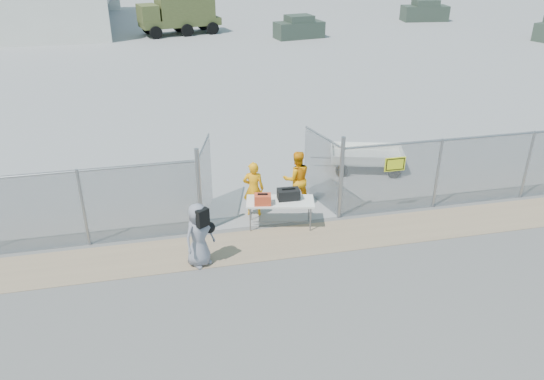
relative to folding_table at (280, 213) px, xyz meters
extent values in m
plane|color=#565454|center=(-0.21, -1.89, -0.40)|extent=(160.00, 160.00, 0.00)
cube|color=gray|center=(-0.21, 40.11, -0.39)|extent=(160.00, 80.00, 0.01)
cube|color=#957D60|center=(-0.21, -0.89, -0.39)|extent=(44.00, 1.60, 0.01)
cube|color=#E54A27|center=(-0.52, -0.09, 0.54)|extent=(0.51, 0.38, 0.29)
cube|color=black|center=(0.25, 0.06, 0.55)|extent=(0.63, 0.39, 0.30)
imported|color=#FFA00C|center=(-0.60, 0.81, 0.44)|extent=(0.69, 0.53, 1.68)
imported|color=#FFA00C|center=(0.77, 1.14, 0.48)|extent=(0.86, 0.67, 1.75)
imported|color=gray|center=(-2.39, -1.43, 0.44)|extent=(0.98, 0.90, 1.68)
camera|label=1|loc=(-3.03, -12.73, 7.18)|focal=35.00mm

